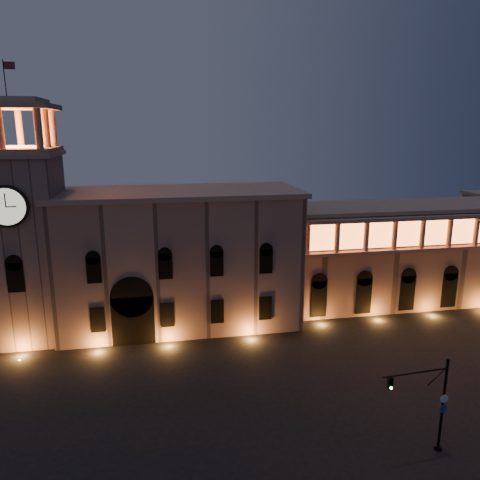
{
  "coord_description": "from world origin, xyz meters",
  "views": [
    {
      "loc": [
        -4.86,
        -36.7,
        25.31
      ],
      "look_at": [
        4.82,
        16.0,
        12.29
      ],
      "focal_mm": 35.0,
      "sensor_mm": 36.0,
      "label": 1
    }
  ],
  "objects": [
    {
      "name": "ground",
      "position": [
        0.0,
        0.0,
        0.0
      ],
      "size": [
        160.0,
        160.0,
        0.0
      ],
      "primitive_type": "plane",
      "color": "black",
      "rests_on": "ground"
    },
    {
      "name": "government_building",
      "position": [
        -2.08,
        21.93,
        8.77
      ],
      "size": [
        30.8,
        12.8,
        17.6
      ],
      "color": "#916A5F",
      "rests_on": "ground"
    },
    {
      "name": "clock_tower",
      "position": [
        -20.5,
        20.98,
        12.5
      ],
      "size": [
        9.8,
        9.8,
        32.4
      ],
      "color": "#916A5F",
      "rests_on": "ground"
    },
    {
      "name": "colonnade_wing",
      "position": [
        32.0,
        23.92,
        7.33
      ],
      "size": [
        40.6,
        11.5,
        14.5
      ],
      "color": "#8B6459",
      "rests_on": "ground"
    },
    {
      "name": "traffic_light",
      "position": [
        15.75,
        -7.57,
        4.22
      ],
      "size": [
        5.85,
        0.89,
        8.04
      ],
      "rotation": [
        0.0,
        0.0,
        0.07
      ],
      "color": "black",
      "rests_on": "ground"
    }
  ]
}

